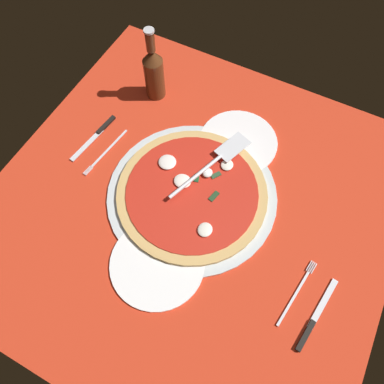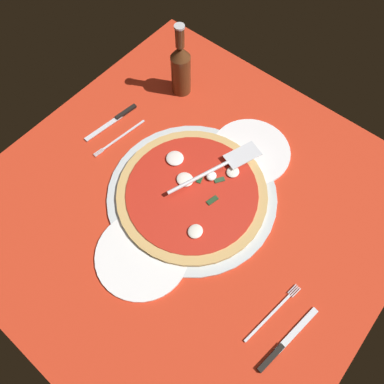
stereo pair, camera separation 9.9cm
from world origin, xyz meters
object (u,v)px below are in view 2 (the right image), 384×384
(place_setting_far, at_px, (118,129))
(beer_bottle, at_px, (181,68))
(dinner_plate_right, at_px, (251,151))
(place_setting_near, at_px, (278,329))
(dinner_plate_left, at_px, (142,254))
(pizza_server, at_px, (218,167))
(pizza, at_px, (192,192))

(place_setting_far, bearing_deg, beer_bottle, 176.18)
(dinner_plate_right, height_order, place_setting_near, place_setting_near)
(place_setting_near, xyz_separation_m, place_setting_far, (0.17, 0.67, 0.00))
(place_setting_near, height_order, place_setting_far, same)
(dinner_plate_left, bearing_deg, place_setting_near, -79.20)
(pizza_server, height_order, beer_bottle, beer_bottle)
(dinner_plate_right, xyz_separation_m, place_setting_near, (-0.35, -0.33, -0.00))
(pizza_server, relative_size, place_setting_far, 1.33)
(dinner_plate_left, relative_size, beer_bottle, 0.97)
(pizza, xyz_separation_m, pizza_server, (0.09, -0.01, 0.02))
(dinner_plate_left, distance_m, place_setting_far, 0.40)
(dinner_plate_right, height_order, pizza, pizza)
(dinner_plate_left, height_order, place_setting_near, place_setting_near)
(pizza_server, relative_size, beer_bottle, 1.15)
(dinner_plate_right, bearing_deg, beer_bottle, 80.36)
(dinner_plate_right, xyz_separation_m, beer_bottle, (0.05, 0.30, 0.09))
(pizza_server, bearing_deg, pizza, -168.85)
(place_setting_far, bearing_deg, place_setting_near, 83.30)
(place_setting_near, height_order, beer_bottle, beer_bottle)
(dinner_plate_right, bearing_deg, pizza_server, 167.51)
(dinner_plate_left, distance_m, pizza_server, 0.30)
(beer_bottle, bearing_deg, place_setting_far, 168.95)
(dinner_plate_left, height_order, dinner_plate_right, same)
(pizza_server, bearing_deg, place_setting_far, 121.04)
(dinner_plate_left, bearing_deg, pizza, 3.25)
(pizza_server, distance_m, place_setting_near, 0.42)
(place_setting_far, bearing_deg, dinner_plate_left, 60.84)
(pizza, xyz_separation_m, beer_bottle, (0.26, 0.26, 0.08))
(pizza_server, bearing_deg, dinner_plate_left, -160.80)
(place_setting_far, bearing_deg, pizza, 92.10)
(pizza_server, bearing_deg, place_setting_near, -103.77)
(dinner_plate_right, distance_m, place_setting_near, 0.48)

